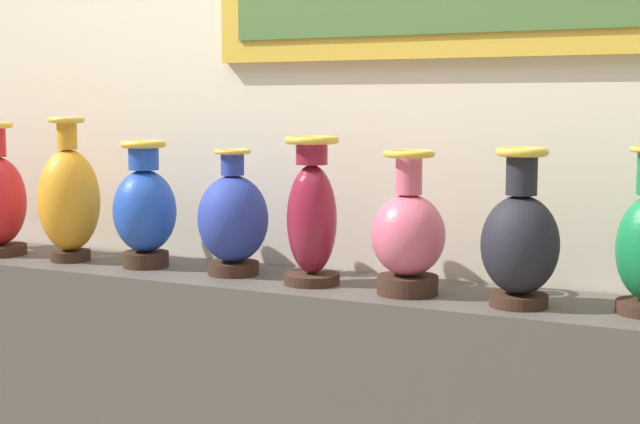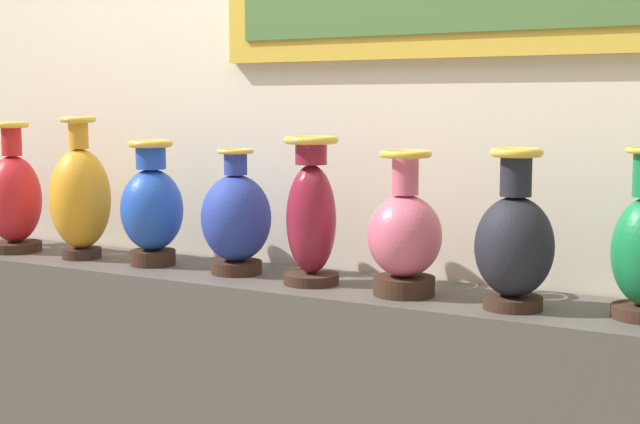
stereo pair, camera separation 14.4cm
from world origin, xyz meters
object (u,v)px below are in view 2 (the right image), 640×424
at_px(vase_crimson, 14,199).
at_px(vase_burgundy, 311,215).
at_px(vase_sapphire, 152,208).
at_px(vase_cobalt, 236,219).
at_px(vase_amber, 80,198).
at_px(vase_rose, 405,236).
at_px(vase_onyx, 514,243).

distance_m(vase_crimson, vase_burgundy, 1.05).
relative_size(vase_sapphire, vase_cobalt, 1.05).
relative_size(vase_crimson, vase_cobalt, 1.19).
height_order(vase_amber, vase_rose, vase_amber).
bearing_deg(vase_amber, vase_crimson, -178.20).
bearing_deg(vase_crimson, vase_sapphire, 2.61).
bearing_deg(vase_burgundy, vase_cobalt, 174.25).
distance_m(vase_cobalt, vase_rose, 0.51).
height_order(vase_cobalt, vase_onyx, vase_onyx).
height_order(vase_sapphire, vase_rose, vase_sapphire).
distance_m(vase_burgundy, vase_onyx, 0.53).
xyz_separation_m(vase_amber, vase_onyx, (1.32, -0.02, -0.03)).
distance_m(vase_rose, vase_onyx, 0.27).
distance_m(vase_crimson, vase_amber, 0.27).
bearing_deg(vase_amber, vase_cobalt, 2.60).
distance_m(vase_cobalt, vase_burgundy, 0.25).
distance_m(vase_amber, vase_burgundy, 0.78).
bearing_deg(vase_amber, vase_onyx, -1.06).
height_order(vase_amber, vase_burgundy, vase_amber).
bearing_deg(vase_rose, vase_sapphire, 178.19).
height_order(vase_crimson, vase_rose, vase_crimson).
relative_size(vase_amber, vase_burgundy, 1.12).
bearing_deg(vase_rose, vase_crimson, 179.95).
bearing_deg(vase_burgundy, vase_sapphire, 178.28).
xyz_separation_m(vase_crimson, vase_onyx, (1.59, -0.02, -0.01)).
xyz_separation_m(vase_cobalt, vase_burgundy, (0.25, -0.02, 0.03)).
height_order(vase_amber, vase_cobalt, vase_amber).
xyz_separation_m(vase_crimson, vase_rose, (1.31, -0.00, -0.02)).
xyz_separation_m(vase_cobalt, vase_onyx, (0.78, -0.05, 0.00)).
height_order(vase_crimson, vase_amber, vase_amber).
height_order(vase_amber, vase_sapphire, vase_amber).
bearing_deg(vase_cobalt, vase_sapphire, -178.17).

